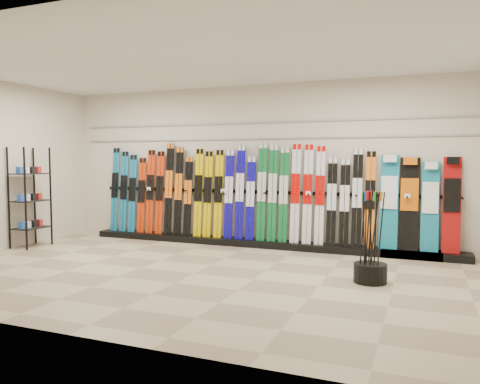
% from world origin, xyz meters
% --- Properties ---
extents(floor, '(8.00, 8.00, 0.00)m').
position_xyz_m(floor, '(0.00, 0.00, 0.00)').
color(floor, gray).
rests_on(floor, ground).
extents(back_wall, '(8.00, 0.00, 8.00)m').
position_xyz_m(back_wall, '(0.00, 2.50, 1.50)').
color(back_wall, beige).
rests_on(back_wall, floor).
extents(ceiling, '(8.00, 8.00, 0.00)m').
position_xyz_m(ceiling, '(0.00, 0.00, 3.00)').
color(ceiling, silver).
rests_on(ceiling, back_wall).
extents(ski_rack_base, '(8.00, 0.40, 0.12)m').
position_xyz_m(ski_rack_base, '(0.22, 2.28, 0.06)').
color(ski_rack_base, black).
rests_on(ski_rack_base, floor).
extents(skis, '(5.37, 0.19, 1.81)m').
position_xyz_m(skis, '(-0.45, 2.31, 0.96)').
color(skis, '#14658F').
rests_on(skis, ski_rack_base).
extents(snowboards, '(1.25, 0.24, 1.57)m').
position_xyz_m(snowboards, '(2.91, 2.36, 0.88)').
color(snowboards, '#14728C').
rests_on(snowboards, ski_rack_base).
extents(accessory_rack, '(0.40, 0.60, 1.84)m').
position_xyz_m(accessory_rack, '(-3.75, 0.71, 0.92)').
color(accessory_rack, black).
rests_on(accessory_rack, floor).
extents(pole_bin, '(0.43, 0.43, 0.25)m').
position_xyz_m(pole_bin, '(2.37, 0.43, 0.12)').
color(pole_bin, black).
rests_on(pole_bin, floor).
extents(ski_poles, '(0.31, 0.41, 1.18)m').
position_xyz_m(ski_poles, '(2.35, 0.45, 0.61)').
color(ski_poles, black).
rests_on(ski_poles, pole_bin).
extents(slatwall_rail_0, '(7.60, 0.02, 0.03)m').
position_xyz_m(slatwall_rail_0, '(0.00, 2.48, 2.00)').
color(slatwall_rail_0, gray).
rests_on(slatwall_rail_0, back_wall).
extents(slatwall_rail_1, '(7.60, 0.02, 0.03)m').
position_xyz_m(slatwall_rail_1, '(0.00, 2.48, 2.30)').
color(slatwall_rail_1, gray).
rests_on(slatwall_rail_1, back_wall).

